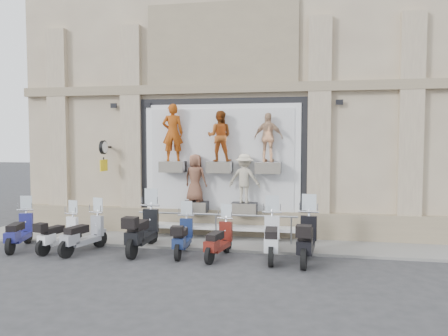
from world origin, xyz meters
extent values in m
plane|color=#2F2F31|center=(0.00, 0.00, 0.00)|extent=(90.00, 90.00, 0.00)
cube|color=gray|center=(0.00, 2.10, 0.04)|extent=(16.00, 2.20, 0.08)
cube|color=black|center=(0.00, 2.96, 2.40)|extent=(5.60, 0.10, 4.30)
cube|color=white|center=(0.00, 2.90, 2.40)|extent=(5.10, 0.06, 3.90)
cube|color=white|center=(0.00, 2.86, 2.40)|extent=(4.70, 0.04, 3.60)
cube|color=white|center=(0.00, 2.55, 0.42)|extent=(5.10, 0.75, 0.10)
cube|color=#28282B|center=(-1.55, 2.59, 2.33)|extent=(0.80, 0.50, 0.35)
imported|color=#B04910|center=(-1.55, 2.59, 3.43)|extent=(0.75, 0.57, 1.86)
cube|color=#28282B|center=(0.00, 2.59, 2.33)|extent=(0.80, 0.50, 0.35)
imported|color=brown|center=(0.00, 2.59, 3.31)|extent=(0.81, 0.64, 1.61)
cube|color=#28282B|center=(1.55, 2.59, 2.33)|extent=(0.80, 0.50, 0.35)
imported|color=#DAA981|center=(1.55, 2.59, 3.27)|extent=(0.95, 0.51, 1.54)
cube|color=#28282B|center=(-0.80, 2.59, 1.02)|extent=(0.80, 0.50, 0.35)
imported|color=brown|center=(-0.80, 2.59, 1.97)|extent=(0.85, 0.65, 1.54)
cube|color=#28282B|center=(0.80, 2.59, 1.02)|extent=(0.80, 0.50, 0.35)
imported|color=beige|center=(0.80, 2.59, 1.98)|extent=(1.05, 0.67, 1.55)
cube|color=black|center=(-3.90, 2.72, 2.95)|extent=(0.06, 0.56, 0.06)
cylinder|color=black|center=(-3.90, 2.45, 2.95)|extent=(0.10, 0.46, 0.46)
cube|color=yellow|center=(-3.90, 2.45, 2.35)|extent=(0.04, 0.50, 0.38)
camera|label=1|loc=(2.68, -11.04, 3.19)|focal=35.00mm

